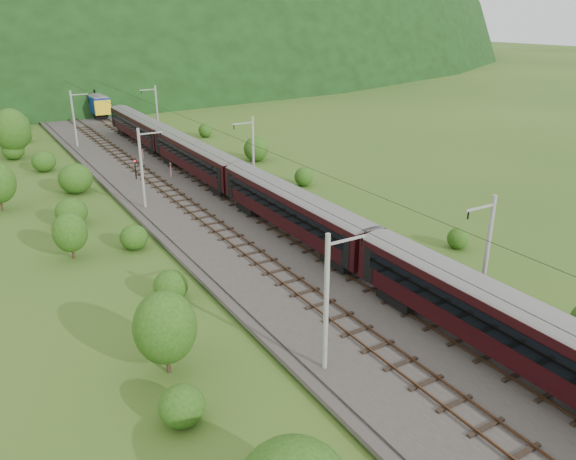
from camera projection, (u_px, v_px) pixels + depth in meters
ground at (408, 340)px, 34.26m from camera, size 600.00×600.00×0.00m
railbed at (317, 277)px, 42.19m from camera, size 14.00×220.00×0.30m
track_left at (290, 281)px, 40.96m from camera, size 2.40×220.00×0.27m
track_right at (343, 267)px, 43.26m from camera, size 2.40×220.00×0.27m
catenary_left at (142, 167)px, 55.25m from camera, size 2.54×192.28×8.00m
catenary_right at (252, 152)px, 61.12m from camera, size 2.54×192.28×8.00m
overhead_wires at (319, 188)px, 39.67m from camera, size 4.83×198.00×0.03m
train at (295, 204)px, 47.84m from camera, size 2.89×158.33×5.01m
hazard_post_near at (143, 154)px, 74.79m from camera, size 0.15×0.15×1.40m
hazard_post_far at (171, 170)px, 67.04m from camera, size 0.18×0.18×1.65m
signal at (135, 168)px, 65.84m from camera, size 0.25×0.25×2.26m
vegetation_left at (133, 290)px, 35.23m from camera, size 13.71×147.40×6.89m
vegetation_right at (435, 229)px, 48.19m from camera, size 7.49×101.76×3.04m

